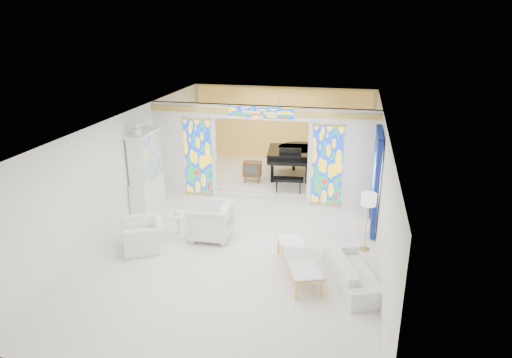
% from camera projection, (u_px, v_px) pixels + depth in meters
% --- Properties ---
extents(floor, '(12.00, 12.00, 0.00)m').
position_uv_depth(floor, '(247.00, 225.00, 12.73)').
color(floor, white).
rests_on(floor, ground).
extents(ceiling, '(7.00, 12.00, 0.02)m').
position_uv_depth(ceiling, '(246.00, 119.00, 11.72)').
color(ceiling, white).
rests_on(ceiling, wall_back).
extents(wall_back, '(7.00, 0.02, 3.00)m').
position_uv_depth(wall_back, '(282.00, 126.00, 17.75)').
color(wall_back, white).
rests_on(wall_back, floor).
extents(wall_front, '(7.00, 0.02, 3.00)m').
position_uv_depth(wall_front, '(151.00, 304.00, 6.70)').
color(wall_front, white).
rests_on(wall_front, floor).
extents(wall_left, '(0.02, 12.00, 3.00)m').
position_uv_depth(wall_left, '(127.00, 166.00, 12.93)').
color(wall_left, white).
rests_on(wall_left, floor).
extents(wall_right, '(0.02, 12.00, 3.00)m').
position_uv_depth(wall_right, '(381.00, 184.00, 11.52)').
color(wall_right, white).
rests_on(wall_right, floor).
extents(partition_wall, '(7.00, 0.22, 3.00)m').
position_uv_depth(partition_wall, '(262.00, 149.00, 14.01)').
color(partition_wall, white).
rests_on(partition_wall, floor).
extents(stained_glass_left, '(0.90, 0.04, 2.40)m').
position_uv_depth(stained_glass_left, '(198.00, 157.00, 14.44)').
color(stained_glass_left, gold).
rests_on(stained_glass_left, partition_wall).
extents(stained_glass_right, '(0.90, 0.04, 2.40)m').
position_uv_depth(stained_glass_right, '(327.00, 165.00, 13.62)').
color(stained_glass_right, gold).
rests_on(stained_glass_right, partition_wall).
extents(stained_glass_transom, '(2.00, 0.04, 0.34)m').
position_uv_depth(stained_glass_transom, '(261.00, 112.00, 13.52)').
color(stained_glass_transom, gold).
rests_on(stained_glass_transom, partition_wall).
extents(alcove_platform, '(6.80, 3.80, 0.18)m').
position_uv_depth(alcove_platform, '(273.00, 175.00, 16.47)').
color(alcove_platform, white).
rests_on(alcove_platform, floor).
extents(gold_curtain_back, '(6.70, 0.10, 2.90)m').
position_uv_depth(gold_curtain_back, '(282.00, 126.00, 17.63)').
color(gold_curtain_back, '#F0C053').
rests_on(gold_curtain_back, wall_back).
extents(chandelier, '(0.48, 0.48, 0.30)m').
position_uv_depth(chandelier, '(279.00, 108.00, 15.51)').
color(chandelier, gold).
rests_on(chandelier, ceiling).
extents(blue_drapes, '(0.14, 1.85, 2.65)m').
position_uv_depth(blue_drapes, '(376.00, 172.00, 12.16)').
color(blue_drapes, navy).
rests_on(blue_drapes, wall_right).
extents(china_cabinet, '(0.56, 1.46, 2.72)m').
position_uv_depth(china_cabinet, '(146.00, 171.00, 13.53)').
color(china_cabinet, white).
rests_on(china_cabinet, floor).
extents(armchair_left, '(1.40, 1.45, 0.72)m').
position_uv_depth(armchair_left, '(142.00, 235.00, 11.36)').
color(armchair_left, silver).
rests_on(armchair_left, floor).
extents(armchair_right, '(1.09, 1.07, 0.96)m').
position_uv_depth(armchair_right, '(210.00, 221.00, 11.84)').
color(armchair_right, white).
rests_on(armchair_right, floor).
extents(sofa, '(1.50, 2.27, 0.62)m').
position_uv_depth(sofa, '(354.00, 271.00, 9.86)').
color(sofa, white).
rests_on(sofa, floor).
extents(side_table, '(0.69, 0.69, 0.66)m').
position_uv_depth(side_table, '(178.00, 222.00, 11.90)').
color(side_table, white).
rests_on(side_table, floor).
extents(vase, '(0.19, 0.19, 0.18)m').
position_uv_depth(vase, '(177.00, 211.00, 11.80)').
color(vase, white).
rests_on(vase, side_table).
extents(coffee_table, '(1.35, 2.21, 0.47)m').
position_uv_depth(coffee_table, '(299.00, 257.00, 10.19)').
color(coffee_table, silver).
rests_on(coffee_table, floor).
extents(floor_lamp, '(0.48, 0.48, 1.51)m').
position_uv_depth(floor_lamp, '(368.00, 202.00, 10.96)').
color(floor_lamp, gold).
rests_on(floor_lamp, floor).
extents(grand_piano, '(1.98, 3.08, 1.18)m').
position_uv_depth(grand_piano, '(295.00, 153.00, 15.97)').
color(grand_piano, black).
rests_on(grand_piano, alcove_platform).
extents(tv_console, '(0.63, 0.46, 0.70)m').
position_uv_depth(tv_console, '(252.00, 169.00, 15.44)').
color(tv_console, brown).
rests_on(tv_console, alcove_platform).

